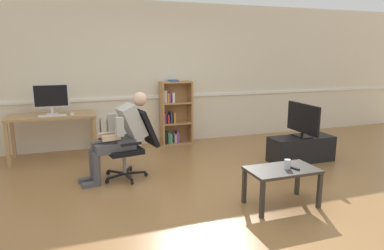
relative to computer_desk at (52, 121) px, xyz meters
The scene contains 15 objects.
ground_plane 2.91m from the computer_desk, 49.23° to the right, with size 18.00×18.00×0.00m, color olive.
back_wall 2.04m from the computer_desk, 15.08° to the left, with size 12.00×0.13×2.70m.
computer_desk is the anchor object (origin of this frame).
imac_monitor 0.40m from the computer_desk, 82.72° to the left, with size 0.56×0.14×0.50m.
keyboard 0.18m from the computer_desk, 81.43° to the right, with size 0.42×0.12×0.02m, color white.
computer_mouse 0.36m from the computer_desk, 20.56° to the right, with size 0.06×0.10×0.03m, color white.
bookshelf 2.21m from the computer_desk, ahead, with size 0.60×0.29×1.25m.
radiator 1.23m from the computer_desk, 19.33° to the left, with size 0.86×0.08×0.57m.
office_chair 1.72m from the computer_desk, 48.73° to the right, with size 0.80×0.63×0.97m.
person_seated 1.63m from the computer_desk, 54.23° to the right, with size 1.00×0.48×1.22m.
tv_stand 4.15m from the computer_desk, 21.07° to the right, with size 1.08×0.41×0.41m.
tv_screen 4.12m from the computer_desk, 21.06° to the right, with size 0.20×0.79×0.54m.
coffee_table 3.83m from the computer_desk, 47.76° to the right, with size 0.81×0.47×0.45m.
drinking_glass 3.87m from the computer_desk, 47.44° to the right, with size 0.07×0.07×0.11m, color silver.
spare_remote 3.94m from the computer_desk, 46.90° to the right, with size 0.04×0.15×0.02m, color black.
Camera 1 is at (-1.51, -3.89, 1.75)m, focal length 32.12 mm.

